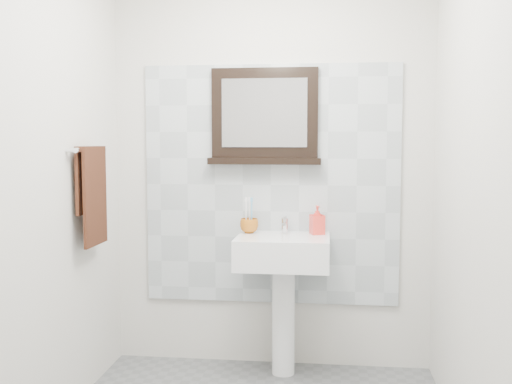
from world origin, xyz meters
TOP-DOWN VIEW (x-y plane):
  - back_wall at (0.00, 1.10)m, footprint 2.00×0.01m
  - front_wall at (0.00, -1.10)m, footprint 2.00×0.01m
  - left_wall at (-1.00, 0.00)m, footprint 0.01×2.20m
  - right_wall at (1.00, 0.00)m, footprint 0.01×2.20m
  - splashback at (0.00, 1.09)m, footprint 1.60×0.02m
  - pedestal_sink at (0.09, 0.87)m, footprint 0.55×0.44m
  - toothbrush_cup at (-0.12, 0.97)m, footprint 0.14×0.14m
  - toothbrushes at (-0.12, 0.97)m, footprint 0.05×0.04m
  - soap_dispenser at (0.29, 0.97)m, footprint 0.10×0.10m
  - framed_mirror at (-0.04, 1.06)m, footprint 0.70×0.11m
  - towel_bar at (-0.95, 0.52)m, footprint 0.07×0.40m
  - hand_towel at (-0.94, 0.52)m, footprint 0.06×0.30m

SIDE VIEW (x-z plane):
  - pedestal_sink at x=0.09m, z-range 0.20..1.16m
  - toothbrush_cup at x=-0.12m, z-range 0.86..0.95m
  - soap_dispenser at x=0.29m, z-range 0.86..1.03m
  - toothbrushes at x=-0.12m, z-range 0.88..1.09m
  - splashback at x=0.00m, z-range 0.40..1.90m
  - hand_towel at x=-0.94m, z-range 0.89..1.44m
  - back_wall at x=0.00m, z-range 0.00..2.50m
  - front_wall at x=0.00m, z-range 0.00..2.50m
  - left_wall at x=-1.00m, z-range 0.00..2.50m
  - right_wall at x=1.00m, z-range 0.00..2.50m
  - towel_bar at x=-0.95m, z-range 1.36..1.39m
  - framed_mirror at x=-0.04m, z-range 1.27..1.86m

